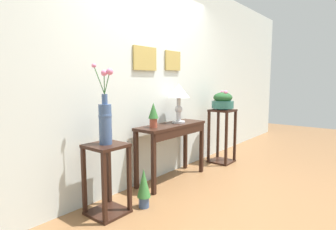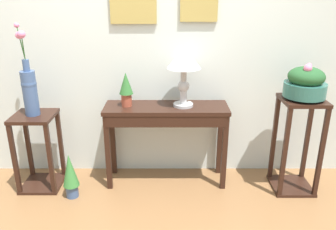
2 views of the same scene
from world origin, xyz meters
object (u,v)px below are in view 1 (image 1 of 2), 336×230
at_px(potted_plant_on_console, 153,114).
at_px(flower_vase_tall_left, 105,118).
at_px(pedestal_stand_left, 107,179).
at_px(potted_plant_floor, 144,187).
at_px(table_lamp, 179,94).
at_px(console_table, 173,134).
at_px(planter_bowl_wide_right, 223,101).
at_px(pedestal_stand_right, 222,136).

bearing_deg(potted_plant_on_console, flower_vase_tall_left, -172.89).
relative_size(pedestal_stand_left, flower_vase_tall_left, 0.92).
distance_m(flower_vase_tall_left, potted_plant_floor, 0.82).
bearing_deg(table_lamp, console_table, -171.89).
relative_size(pedestal_stand_left, planter_bowl_wide_right, 2.04).
xyz_separation_m(potted_plant_on_console, potted_plant_floor, (-0.48, -0.29, -0.69)).
height_order(pedestal_stand_left, flower_vase_tall_left, flower_vase_tall_left).
distance_m(table_lamp, potted_plant_floor, 1.36).
xyz_separation_m(console_table, planter_bowl_wide_right, (1.15, -0.11, 0.37)).
bearing_deg(flower_vase_tall_left, potted_plant_floor, -30.00).
bearing_deg(table_lamp, flower_vase_tall_left, -175.89).
height_order(potted_plant_on_console, pedestal_stand_left, potted_plant_on_console).
bearing_deg(planter_bowl_wide_right, console_table, 174.52).
bearing_deg(potted_plant_on_console, console_table, -4.57).
height_order(table_lamp, pedestal_stand_left, table_lamp).
height_order(pedestal_stand_left, potted_plant_floor, pedestal_stand_left).
xyz_separation_m(potted_plant_on_console, pedestal_stand_left, (-0.80, -0.10, -0.56)).
xyz_separation_m(table_lamp, pedestal_stand_left, (-1.30, -0.09, -0.78)).
bearing_deg(planter_bowl_wide_right, potted_plant_floor, -175.72).
bearing_deg(pedestal_stand_right, potted_plant_floor, -175.71).
relative_size(table_lamp, potted_plant_on_console, 1.73).
xyz_separation_m(flower_vase_tall_left, planter_bowl_wide_right, (2.29, -0.04, 0.04)).
xyz_separation_m(console_table, pedestal_stand_right, (1.15, -0.11, -0.19)).
bearing_deg(pedestal_stand_left, console_table, 3.51).
relative_size(table_lamp, pedestal_stand_right, 0.61).
height_order(potted_plant_on_console, planter_bowl_wide_right, planter_bowl_wide_right).
relative_size(console_table, potted_plant_on_console, 3.64).
height_order(table_lamp, flower_vase_tall_left, flower_vase_tall_left).
height_order(planter_bowl_wide_right, potted_plant_floor, planter_bowl_wide_right).
height_order(potted_plant_on_console, pedestal_stand_right, potted_plant_on_console).
distance_m(pedestal_stand_right, potted_plant_floor, 1.99).
distance_m(table_lamp, potted_plant_on_console, 0.54).
relative_size(potted_plant_on_console, pedestal_stand_right, 0.35).
xyz_separation_m(pedestal_stand_left, flower_vase_tall_left, (-0.00, -0.00, 0.60)).
height_order(console_table, potted_plant_floor, console_table).
bearing_deg(potted_plant_floor, flower_vase_tall_left, 150.00).
distance_m(console_table, pedestal_stand_right, 1.17).
relative_size(pedestal_stand_left, potted_plant_floor, 1.70).
bearing_deg(flower_vase_tall_left, console_table, 3.58).
distance_m(pedestal_stand_left, potted_plant_floor, 0.39).
relative_size(potted_plant_on_console, pedestal_stand_left, 0.43).
bearing_deg(planter_bowl_wide_right, potted_plant_on_console, 174.73).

